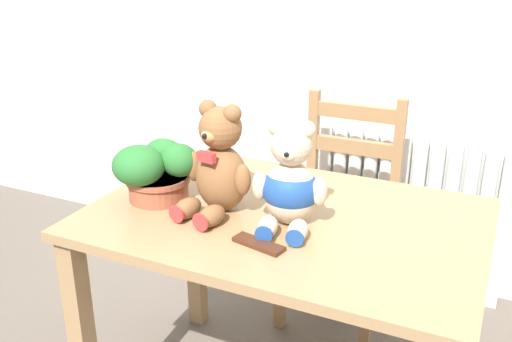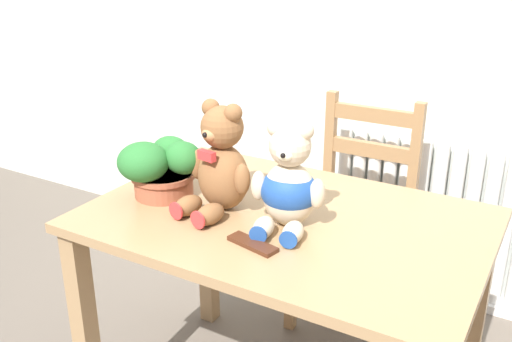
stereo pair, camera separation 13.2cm
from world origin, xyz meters
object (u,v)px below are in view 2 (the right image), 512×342
object	(u,v)px
potted_plant	(161,167)
teddy_bear_right	(288,185)
chocolate_bar	(253,244)
teddy_bear_left	(220,165)
wooden_chair_behind	(356,218)

from	to	relation	value
potted_plant	teddy_bear_right	bearing A→B (deg)	1.66
chocolate_bar	teddy_bear_left	bearing A→B (deg)	142.64
teddy_bear_right	chocolate_bar	distance (m)	0.20
wooden_chair_behind	chocolate_bar	world-z (taller)	wooden_chair_behind
potted_plant	chocolate_bar	xyz separation A→B (m)	(0.41, -0.14, -0.09)
teddy_bear_left	potted_plant	xyz separation A→B (m)	(-0.22, -0.01, -0.05)
teddy_bear_right	potted_plant	distance (m)	0.44
teddy_bear_right	wooden_chair_behind	bearing A→B (deg)	-96.60
teddy_bear_left	teddy_bear_right	distance (m)	0.22
teddy_bear_left	potted_plant	size ratio (longest dim) A/B	1.23
chocolate_bar	wooden_chair_behind	bearing A→B (deg)	91.41
wooden_chair_behind	teddy_bear_right	world-z (taller)	teddy_bear_right
teddy_bear_right	chocolate_bar	bearing A→B (deg)	70.90
wooden_chair_behind	teddy_bear_right	xyz separation A→B (m)	(0.05, -0.72, 0.42)
teddy_bear_left	potted_plant	world-z (taller)	teddy_bear_left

